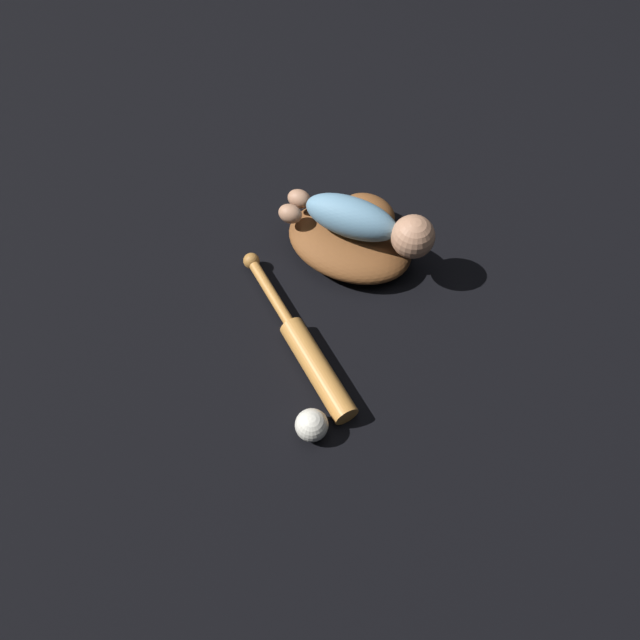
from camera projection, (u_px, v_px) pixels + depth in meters
ground_plane at (354, 267)px, 1.50m from camera, size 6.00×6.00×0.00m
baseball_glove at (353, 237)px, 1.50m from camera, size 0.31×0.27×0.09m
baby_figure at (366, 222)px, 1.41m from camera, size 0.37×0.11×0.10m
baseball_bat at (306, 351)px, 1.35m from camera, size 0.41×0.30×0.05m
baseball at (312, 425)px, 1.25m from camera, size 0.07×0.07×0.07m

